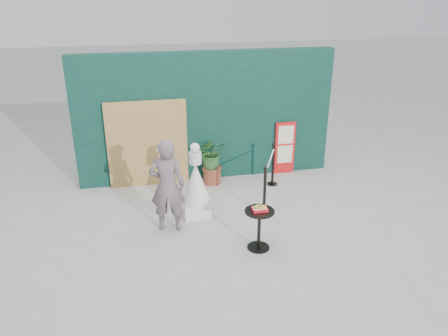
{
  "coord_description": "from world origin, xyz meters",
  "views": [
    {
      "loc": [
        -1.67,
        -6.55,
        4.31
      ],
      "look_at": [
        0.0,
        1.2,
        1.0
      ],
      "focal_mm": 35.0,
      "sensor_mm": 36.0,
      "label": 1
    }
  ],
  "objects": [
    {
      "name": "ground",
      "position": [
        0.0,
        0.0,
        0.0
      ],
      "size": [
        60.0,
        60.0,
        0.0
      ],
      "primitive_type": "plane",
      "color": "#ADAAA5",
      "rests_on": "ground"
    },
    {
      "name": "back_wall",
      "position": [
        0.0,
        3.15,
        1.5
      ],
      "size": [
        6.0,
        0.3,
        3.0
      ],
      "primitive_type": "cube",
      "color": "#0A2E25",
      "rests_on": "ground"
    },
    {
      "name": "bamboo_fence",
      "position": [
        -1.4,
        2.94,
        1.0
      ],
      "size": [
        1.8,
        0.08,
        2.0
      ],
      "primitive_type": "cube",
      "color": "tan",
      "rests_on": "ground"
    },
    {
      "name": "woman",
      "position": [
        -1.16,
        0.81,
        0.9
      ],
      "size": [
        0.73,
        0.54,
        1.81
      ],
      "primitive_type": "imported",
      "rotation": [
        0.0,
        0.0,
        2.96
      ],
      "color": "#64555D",
      "rests_on": "ground"
    },
    {
      "name": "menu_board",
      "position": [
        1.9,
        2.95,
        0.65
      ],
      "size": [
        0.5,
        0.07,
        1.3
      ],
      "color": "red",
      "rests_on": "ground"
    },
    {
      "name": "statue",
      "position": [
        -0.56,
        1.23,
        0.63
      ],
      "size": [
        0.61,
        0.61,
        1.55
      ],
      "color": "silver",
      "rests_on": "ground"
    },
    {
      "name": "cafe_table",
      "position": [
        0.33,
        -0.2,
        0.5
      ],
      "size": [
        0.52,
        0.52,
        0.75
      ],
      "color": "black",
      "rests_on": "ground"
    },
    {
      "name": "food_basket",
      "position": [
        0.33,
        -0.2,
        0.79
      ],
      "size": [
        0.26,
        0.19,
        0.11
      ],
      "color": "red",
      "rests_on": "cafe_table"
    },
    {
      "name": "planter",
      "position": [
        0.04,
        2.71,
        0.66
      ],
      "size": [
        0.67,
        0.58,
        1.15
      ],
      "color": "brown",
      "rests_on": "ground"
    },
    {
      "name": "stanchion_barrier",
      "position": [
        1.1,
        1.68,
        0.49
      ],
      "size": [
        0.84,
        1.54,
        1.03
      ],
      "color": "black",
      "rests_on": "ground"
    }
  ]
}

